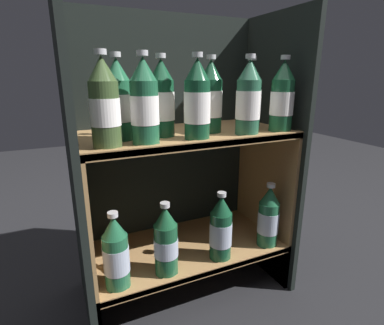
{
  "coord_description": "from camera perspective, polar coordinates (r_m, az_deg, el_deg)",
  "views": [
    {
      "loc": [
        -0.4,
        -0.74,
        0.81
      ],
      "look_at": [
        0.0,
        0.12,
        0.53
      ],
      "focal_mm": 28.0,
      "sensor_mm": 36.0,
      "label": 1
    }
  ],
  "objects": [
    {
      "name": "ground_plane",
      "position": [
        1.17,
        2.86,
        -27.36
      ],
      "size": [
        6.0,
        6.0,
        0.0
      ],
      "primitive_type": "plane",
      "color": "black"
    },
    {
      "name": "fridge_back_wall",
      "position": [
        1.21,
        -4.74,
        2.24
      ],
      "size": [
        0.75,
        0.02,
        1.02
      ],
      "primitive_type": "cube",
      "color": "black",
      "rests_on": "ground_plane"
    },
    {
      "name": "fridge_side_left",
      "position": [
        0.97,
        -21.5,
        -2.57
      ],
      "size": [
        0.02,
        0.39,
        1.02
      ],
      "primitive_type": "cube",
      "color": "black",
      "rests_on": "ground_plane"
    },
    {
      "name": "fridge_side_right",
      "position": [
        1.23,
        14.58,
        1.98
      ],
      "size": [
        0.02,
        0.39,
        1.02
      ],
      "primitive_type": "cube",
      "color": "black",
      "rests_on": "ground_plane"
    },
    {
      "name": "shelf_lower",
      "position": [
        1.19,
        -0.88,
        -16.9
      ],
      "size": [
        0.71,
        0.35,
        0.19
      ],
      "color": "#9E7547",
      "rests_on": "ground_plane"
    },
    {
      "name": "shelf_upper",
      "position": [
        1.06,
        -1.04,
        -3.11
      ],
      "size": [
        0.71,
        0.35,
        0.62
      ],
      "color": "#9E7547",
      "rests_on": "ground_plane"
    },
    {
      "name": "bottle_upper_front_0",
      "position": [
        0.81,
        -16.31,
        10.37
      ],
      "size": [
        0.08,
        0.08,
        0.25
      ],
      "color": "#384C28",
      "rests_on": "shelf_upper"
    },
    {
      "name": "bottle_upper_front_1",
      "position": [
        0.83,
        -9.04,
        10.93
      ],
      "size": [
        0.08,
        0.08,
        0.25
      ],
      "color": "#1E5638",
      "rests_on": "shelf_upper"
    },
    {
      "name": "bottle_upper_front_2",
      "position": [
        0.89,
        1.0,
        11.42
      ],
      "size": [
        0.08,
        0.08,
        0.25
      ],
      "color": "#144228",
      "rests_on": "shelf_upper"
    },
    {
      "name": "bottle_upper_front_3",
      "position": [
        0.98,
        10.66,
        11.61
      ],
      "size": [
        0.08,
        0.08,
        0.25
      ],
      "color": "#285B42",
      "rests_on": "shelf_upper"
    },
    {
      "name": "bottle_upper_front_4",
      "position": [
        1.06,
        16.79,
        11.59
      ],
      "size": [
        0.08,
        0.08,
        0.25
      ],
      "color": "#194C2D",
      "rests_on": "shelf_upper"
    },
    {
      "name": "bottle_upper_back_0",
      "position": [
        0.91,
        -13.82,
        11.08
      ],
      "size": [
        0.08,
        0.08,
        0.25
      ],
      "color": "#1E5638",
      "rests_on": "shelf_upper"
    },
    {
      "name": "bottle_upper_back_1",
      "position": [
        0.94,
        -5.77,
        11.61
      ],
      "size": [
        0.08,
        0.08,
        0.25
      ],
      "color": "#144228",
      "rests_on": "shelf_upper"
    },
    {
      "name": "bottle_upper_back_2",
      "position": [
        1.01,
        3.53,
        11.98
      ],
      "size": [
        0.08,
        0.08,
        0.25
      ],
      "color": "#144228",
      "rests_on": "shelf_upper"
    },
    {
      "name": "bottle_upper_back_3",
      "position": [
        1.09,
        11.02,
        12.04
      ],
      "size": [
        0.08,
        0.08,
        0.25
      ],
      "color": "#285B42",
      "rests_on": "shelf_upper"
    },
    {
      "name": "bottle_lower_front_0",
      "position": [
        0.96,
        -14.29,
        -16.6
      ],
      "size": [
        0.08,
        0.08,
        0.25
      ],
      "color": "#1E5638",
      "rests_on": "shelf_lower"
    },
    {
      "name": "bottle_lower_front_1",
      "position": [
        0.99,
        -4.99,
        -14.87
      ],
      "size": [
        0.08,
        0.08,
        0.25
      ],
      "color": "#194C2D",
      "rests_on": "shelf_lower"
    },
    {
      "name": "bottle_lower_front_2",
      "position": [
        1.06,
        5.49,
        -12.57
      ],
      "size": [
        0.08,
        0.08,
        0.25
      ],
      "color": "#144228",
      "rests_on": "shelf_lower"
    },
    {
      "name": "bottle_lower_front_3",
      "position": [
        1.17,
        14.34,
        -10.21
      ],
      "size": [
        0.08,
        0.08,
        0.25
      ],
      "color": "#1E5638",
      "rests_on": "shelf_lower"
    }
  ]
}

